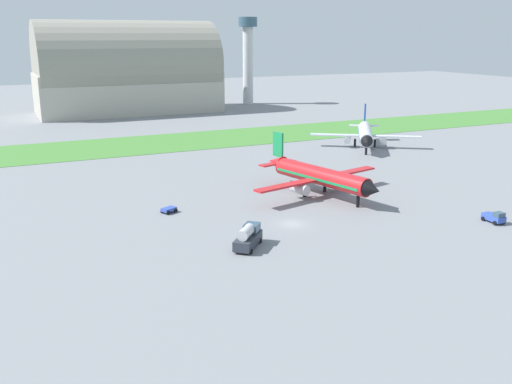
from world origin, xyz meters
name	(u,v)px	position (x,y,z in m)	size (l,w,h in m)	color
ground_plane	(292,224)	(0.00, 0.00, 0.00)	(600.00, 600.00, 0.00)	gray
grass_taxiway_strip	(158,143)	(0.00, 77.20, 0.04)	(360.00, 28.00, 0.08)	#478438
airplane_midfield_jet	(319,176)	(12.56, 12.65, 3.75)	(29.11, 28.75, 10.42)	red
airplane_parked_jet_far	(365,134)	(48.40, 47.80, 3.71)	(25.30, 25.40, 10.31)	silver
pushback_tug_near_gate	(494,217)	(29.66, -13.28, 0.91)	(2.14, 3.65, 1.95)	#334FB2
fuel_truck_midfield	(248,237)	(-10.59, -6.39, 1.58)	(6.15, 6.42, 3.29)	#2D333D
baggage_cart_by_runway	(169,210)	(-16.01, 14.07, 0.57)	(2.90, 2.59, 0.90)	#334FB2
hangar_distant	(128,73)	(8.48, 146.47, 15.01)	(67.69, 32.40, 34.43)	#B2AD9E
control_tower	(248,53)	(61.93, 152.85, 21.46)	(8.00, 8.00, 36.36)	silver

